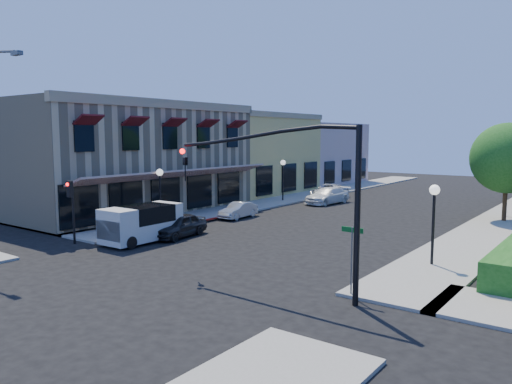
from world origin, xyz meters
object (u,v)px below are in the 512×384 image
Objects in this scene: secondary_signal at (71,200)px; white_van at (141,221)px; lamppost_left_near at (160,182)px; lamppost_right_near at (434,204)px; street_tree_a at (507,158)px; signal_mast_arm at (302,180)px; parked_car_c at (327,196)px; lamppost_right_far at (507,178)px; parked_car_d at (329,192)px; parked_car_a at (179,226)px; lamppost_left_far at (283,170)px; street_name_sign at (352,250)px; parked_car_b at (238,210)px.

white_van is at bearing 44.47° from secondary_signal.
lamppost_left_near and lamppost_right_near have the same top height.
signal_mast_arm is (-2.94, -20.50, -0.11)m from street_tree_a.
street_tree_a is 20.71m from signal_mast_arm.
parked_car_c is at bearing 87.92° from white_van.
lamppost_right_far is at bearing 98.53° from street_tree_a.
parked_car_c is (-10.66, 21.60, -3.42)m from signal_mast_arm.
parked_car_d is (-14.70, 2.00, -2.07)m from lamppost_right_far.
parked_car_c is (0.05, 17.10, 0.02)m from parked_car_a.
secondary_signal is (-13.86, -0.09, -1.77)m from signal_mast_arm.
secondary_signal is at bearing -129.21° from street_tree_a.
lamppost_left_near is at bearing 180.00° from lamppost_right_near.
lamppost_right_far reaches higher than white_van.
lamppost_left_far is (-14.36, 20.50, -1.35)m from signal_mast_arm.
lamppost_left_far reaches higher than parked_car_a.
signal_mast_arm is at bearing -96.70° from lamppost_right_far.
parked_car_c is 0.97× the size of parked_car_d.
street_name_sign is 12.96m from parked_car_a.
secondary_signal is at bearing -179.63° from signal_mast_arm.
secondary_signal is 24.71m from parked_car_d.
street_tree_a reaches higher than street_name_sign.
lamppost_left_near is 17.00m from lamppost_right_near.
lamppost_right_near is (16.50, 6.59, 0.42)m from secondary_signal.
secondary_signal reaches higher than white_van.
signal_mast_arm is 2.43× the size of parked_car_b.
parked_car_b is (-14.70, -11.00, -2.19)m from lamppost_right_far.
lamppost_left_far is at bearing 140.53° from lamppost_right_near.
lamppost_left_far is at bearing -173.29° from lamppost_right_far.
parked_car_c reaches higher than parked_car_a.
street_tree_a is 0.81× the size of signal_mast_arm.
lamppost_right_near is (17.00, -14.00, 0.00)m from lamppost_left_far.
street_tree_a is at bearing 0.00° from lamppost_left_far.
secondary_signal is 15.53m from street_name_sign.
parked_car_a is 1.15× the size of parked_car_b.
lamppost_left_near is at bearing -90.00° from lamppost_left_far.
lamppost_left_far is 0.75× the size of parked_car_d.
lamppost_left_far and lamppost_right_far have the same top height.
street_name_sign is 0.76× the size of parked_car_b.
secondary_signal is 27.98m from lamppost_right_far.
signal_mast_arm is 24.33m from parked_car_c.
lamppost_left_far is 4.38m from parked_car_c.
white_van is 2.28m from parked_car_a.
parked_car_d is at bearing 122.79° from parked_car_c.
lamppost_right_near is 1.08× the size of parked_car_b.
parked_car_d is at bearing 86.60° from parked_car_a.
white_van is 1.16× the size of parked_car_a.
parked_car_a is (-13.35, -2.00, -2.09)m from lamppost_right_near.
street_tree_a reaches higher than secondary_signal.
parked_car_a is at bearing 73.11° from white_van.
parked_car_a is at bearing -83.13° from parked_car_c.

